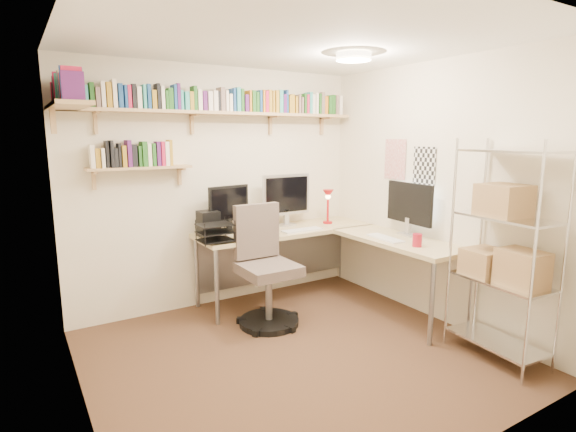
% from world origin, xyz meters
% --- Properties ---
extents(ground, '(3.20, 3.20, 0.00)m').
position_xyz_m(ground, '(0.00, 0.00, 0.00)').
color(ground, '#47301E').
rests_on(ground, ground).
extents(room_shell, '(3.24, 3.04, 2.52)m').
position_xyz_m(room_shell, '(0.00, 0.00, 1.55)').
color(room_shell, beige).
rests_on(room_shell, ground).
extents(wall_shelves, '(3.12, 1.09, 0.79)m').
position_xyz_m(wall_shelves, '(-0.42, 1.30, 2.03)').
color(wall_shelves, tan).
rests_on(wall_shelves, ground).
extents(corner_desk, '(2.12, 2.02, 1.38)m').
position_xyz_m(corner_desk, '(0.70, 0.92, 0.78)').
color(corner_desk, beige).
rests_on(corner_desk, ground).
extents(office_chair, '(0.60, 0.62, 1.15)m').
position_xyz_m(office_chair, '(0.10, 0.71, 0.48)').
color(office_chair, black).
rests_on(office_chair, ground).
extents(wire_rack, '(0.44, 0.80, 1.78)m').
position_xyz_m(wire_rack, '(1.36, -0.89, 0.96)').
color(wire_rack, silver).
rests_on(wire_rack, ground).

